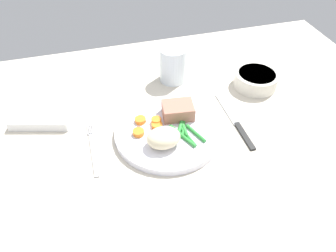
% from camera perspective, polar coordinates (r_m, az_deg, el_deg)
% --- Properties ---
extents(dining_table, '(1.20, 0.90, 0.02)m').
position_cam_1_polar(dining_table, '(0.75, 2.93, -2.35)').
color(dining_table, beige).
rests_on(dining_table, ground).
extents(dinner_plate, '(0.24, 0.24, 0.02)m').
position_cam_1_polar(dinner_plate, '(0.74, 0.00, -1.01)').
color(dinner_plate, white).
rests_on(dinner_plate, dining_table).
extents(meat_portion, '(0.08, 0.06, 0.03)m').
position_cam_1_polar(meat_portion, '(0.76, 1.62, 2.75)').
color(meat_portion, '#A86B56').
rests_on(meat_portion, dinner_plate).
extents(mashed_potatoes, '(0.07, 0.06, 0.04)m').
position_cam_1_polar(mashed_potatoes, '(0.69, -0.78, -2.11)').
color(mashed_potatoes, beige).
rests_on(mashed_potatoes, dinner_plate).
extents(carrot_slices, '(0.07, 0.06, 0.01)m').
position_cam_1_polar(carrot_slices, '(0.74, -3.58, 0.23)').
color(carrot_slices, orange).
rests_on(carrot_slices, dinner_plate).
extents(green_beans, '(0.07, 0.10, 0.01)m').
position_cam_1_polar(green_beans, '(0.72, 2.99, -1.10)').
color(green_beans, '#2D8C38').
rests_on(green_beans, dinner_plate).
extents(fork, '(0.01, 0.17, 0.00)m').
position_cam_1_polar(fork, '(0.73, -13.10, -4.01)').
color(fork, silver).
rests_on(fork, dining_table).
extents(knife, '(0.02, 0.20, 0.01)m').
position_cam_1_polar(knife, '(0.79, 11.78, 0.85)').
color(knife, black).
rests_on(knife, dining_table).
extents(water_glass, '(0.07, 0.07, 0.10)m').
position_cam_1_polar(water_glass, '(0.89, 0.88, 10.44)').
color(water_glass, silver).
rests_on(water_glass, dining_table).
extents(salad_bowl, '(0.12, 0.12, 0.04)m').
position_cam_1_polar(salad_bowl, '(0.91, 15.28, 8.05)').
color(salad_bowl, silver).
rests_on(salad_bowl, dining_table).
extents(napkin, '(0.16, 0.15, 0.02)m').
position_cam_1_polar(napkin, '(0.84, -21.00, 2.42)').
color(napkin, white).
rests_on(napkin, dining_table).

